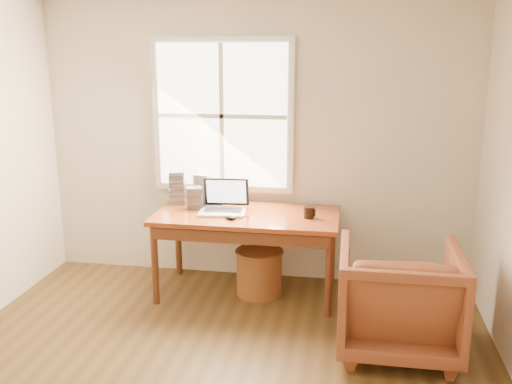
# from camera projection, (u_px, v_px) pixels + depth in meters

# --- Properties ---
(room_shell) EXTENTS (4.04, 4.54, 2.64)m
(room_shell) POSITION_uv_depth(u_px,v_px,m) (192.00, 198.00, 3.28)
(room_shell) COLOR #50391B
(room_shell) RESTS_ON ground
(desk) EXTENTS (1.60, 0.80, 0.04)m
(desk) POSITION_uv_depth(u_px,v_px,m) (247.00, 216.00, 4.99)
(desk) COLOR brown
(desk) RESTS_ON room_shell
(armchair) EXTENTS (0.85, 0.88, 0.80)m
(armchair) POSITION_uv_depth(u_px,v_px,m) (398.00, 298.00, 4.12)
(armchair) COLOR brown
(armchair) RESTS_ON room_shell
(wicker_stool) EXTENTS (0.49, 0.49, 0.40)m
(wicker_stool) POSITION_uv_depth(u_px,v_px,m) (259.00, 273.00, 5.10)
(wicker_stool) COLOR brown
(wicker_stool) RESTS_ON room_shell
(laptop) EXTENTS (0.44, 0.46, 0.31)m
(laptop) POSITION_uv_depth(u_px,v_px,m) (222.00, 197.00, 4.94)
(laptop) COLOR silver
(laptop) RESTS_ON desk
(mouse) EXTENTS (0.12, 0.10, 0.03)m
(mouse) POSITION_uv_depth(u_px,v_px,m) (231.00, 218.00, 4.80)
(mouse) COLOR black
(mouse) RESTS_ON desk
(coffee_mug) EXTENTS (0.11, 0.11, 0.10)m
(coffee_mug) POSITION_uv_depth(u_px,v_px,m) (309.00, 212.00, 4.84)
(coffee_mug) COLOR black
(coffee_mug) RESTS_ON desk
(cd_stack_a) EXTENTS (0.17, 0.16, 0.28)m
(cd_stack_a) POSITION_uv_depth(u_px,v_px,m) (203.00, 189.00, 5.27)
(cd_stack_a) COLOR #B5B7C1
(cd_stack_a) RESTS_ON desk
(cd_stack_b) EXTENTS (0.15, 0.14, 0.20)m
(cd_stack_b) POSITION_uv_depth(u_px,v_px,m) (195.00, 198.00, 5.10)
(cd_stack_b) COLOR #28282D
(cd_stack_b) RESTS_ON desk
(cd_stack_c) EXTENTS (0.16, 0.15, 0.31)m
(cd_stack_c) POSITION_uv_depth(u_px,v_px,m) (177.00, 188.00, 5.24)
(cd_stack_c) COLOR gray
(cd_stack_c) RESTS_ON desk
(cd_stack_d) EXTENTS (0.15, 0.14, 0.16)m
(cd_stack_d) POSITION_uv_depth(u_px,v_px,m) (215.00, 196.00, 5.25)
(cd_stack_d) COLOR #B9BCC5
(cd_stack_d) RESTS_ON desk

